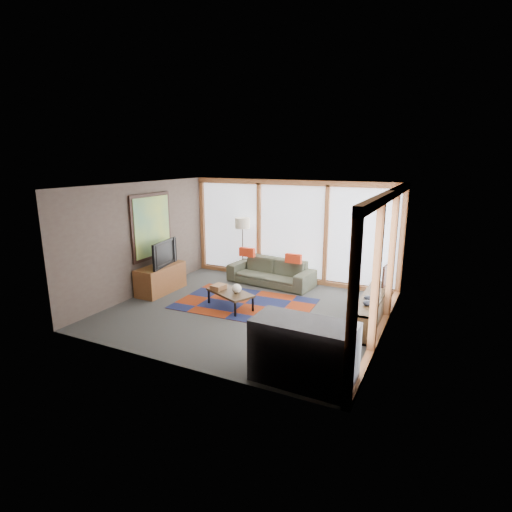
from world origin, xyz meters
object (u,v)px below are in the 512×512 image
at_px(floor_lamp, 243,247).
at_px(television, 161,253).
at_px(sofa, 271,272).
at_px(bar_counter, 304,352).
at_px(bookshelf, 371,309).
at_px(tv_console, 161,279).
at_px(coffee_table, 230,300).

bearing_deg(floor_lamp, television, -117.84).
height_order(floor_lamp, television, floor_lamp).
height_order(sofa, bar_counter, bar_counter).
relative_size(bookshelf, tv_console, 1.67).
bearing_deg(coffee_table, television, 174.76).
bearing_deg(coffee_table, sofa, 86.95).
bearing_deg(coffee_table, bar_counter, -40.99).
bearing_deg(bar_counter, coffee_table, 140.23).
distance_m(sofa, bar_counter, 4.59).
bearing_deg(sofa, tv_console, -134.67).
distance_m(coffee_table, bar_counter, 3.18).
bearing_deg(sofa, coffee_table, -86.91).
height_order(floor_lamp, coffee_table, floor_lamp).
relative_size(floor_lamp, coffee_table, 1.50).
relative_size(coffee_table, television, 1.00).
distance_m(sofa, floor_lamp, 1.14).
relative_size(sofa, bookshelf, 1.01).
bearing_deg(coffee_table, bookshelf, 10.10).
distance_m(floor_lamp, television, 2.32).
height_order(television, bar_counter, television).
bearing_deg(tv_console, television, 3.59).
distance_m(bookshelf, television, 4.88).
relative_size(floor_lamp, television, 1.50).
relative_size(sofa, bar_counter, 1.50).
distance_m(sofa, bookshelf, 3.08).
relative_size(tv_console, bar_counter, 0.89).
xyz_separation_m(floor_lamp, bookshelf, (3.74, -1.72, -0.53)).
distance_m(tv_console, television, 0.63).
bearing_deg(tv_console, bar_counter, -27.14).
distance_m(floor_lamp, tv_console, 2.38).
xyz_separation_m(sofa, bar_counter, (2.29, -3.97, 0.14)).
bearing_deg(floor_lamp, sofa, -18.51).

